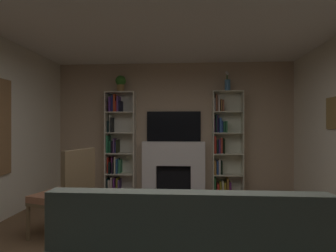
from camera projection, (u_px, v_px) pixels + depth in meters
name	position (u px, v px, depth m)	size (l,w,h in m)	color
wall_back_accent	(174.00, 128.00, 5.81)	(4.99, 0.06, 2.71)	tan
fireplace	(174.00, 167.00, 5.67)	(1.37, 0.52, 1.08)	white
tv	(174.00, 126.00, 5.75)	(1.11, 0.06, 0.62)	black
bookshelf_left	(118.00, 145.00, 5.74)	(0.60, 0.31, 2.09)	silver
bookshelf_right	(224.00, 146.00, 5.61)	(0.60, 0.30, 2.09)	beige
potted_plant	(121.00, 83.00, 5.70)	(0.21, 0.21, 0.34)	#9F7643
vase_with_flowers	(227.00, 84.00, 5.56)	(0.11, 0.11, 0.40)	teal
armchair	(68.00, 191.00, 3.52)	(0.73, 0.73, 1.10)	brown
coffee_table	(187.00, 242.00, 2.49)	(0.79, 0.41, 0.42)	#936E47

